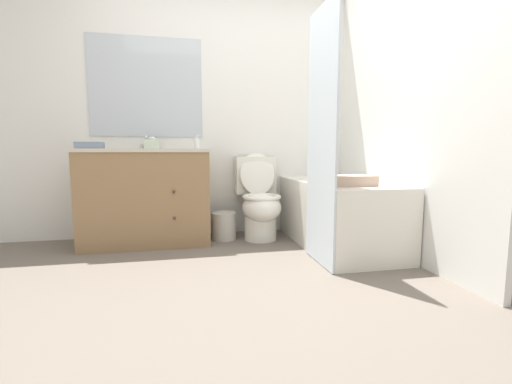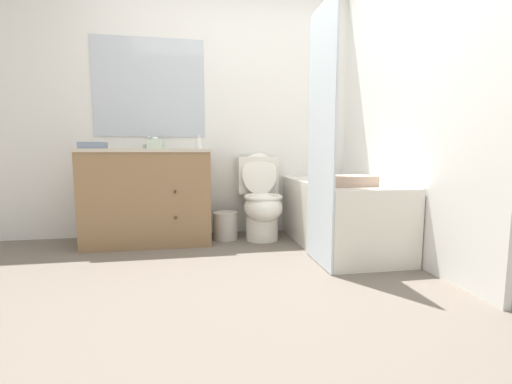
# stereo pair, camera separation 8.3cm
# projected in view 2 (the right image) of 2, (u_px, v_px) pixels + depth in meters

# --- Properties ---
(ground_plane) EXTENTS (14.00, 14.00, 0.00)m
(ground_plane) POSITION_uv_depth(u_px,v_px,m) (248.00, 290.00, 2.07)
(ground_plane) COLOR #6B6056
(wall_back) EXTENTS (8.00, 0.06, 2.50)m
(wall_back) POSITION_uv_depth(u_px,v_px,m) (224.00, 110.00, 3.45)
(wall_back) COLOR silver
(wall_back) RESTS_ON ground_plane
(wall_right) EXTENTS (0.05, 2.54, 2.50)m
(wall_right) POSITION_uv_depth(u_px,v_px,m) (386.00, 102.00, 2.90)
(wall_right) COLOR silver
(wall_right) RESTS_ON ground_plane
(vanity_cabinet) EXTENTS (1.12, 0.58, 0.86)m
(vanity_cabinet) POSITION_uv_depth(u_px,v_px,m) (149.00, 195.00, 3.13)
(vanity_cabinet) COLOR olive
(vanity_cabinet) RESTS_ON ground_plane
(sink_faucet) EXTENTS (0.14, 0.12, 0.12)m
(sink_faucet) POSITION_uv_depth(u_px,v_px,m) (151.00, 145.00, 3.27)
(sink_faucet) COLOR silver
(sink_faucet) RESTS_ON vanity_cabinet
(toilet) EXTENTS (0.40, 0.62, 0.82)m
(toilet) POSITION_uv_depth(u_px,v_px,m) (261.00, 201.00, 3.27)
(toilet) COLOR silver
(toilet) RESTS_ON ground_plane
(bathtub) EXTENTS (0.66, 1.39, 0.58)m
(bathtub) POSITION_uv_depth(u_px,v_px,m) (339.00, 214.00, 3.02)
(bathtub) COLOR silver
(bathtub) RESTS_ON ground_plane
(shower_curtain) EXTENTS (0.01, 0.52, 1.85)m
(shower_curtain) POSITION_uv_depth(u_px,v_px,m) (321.00, 138.00, 2.46)
(shower_curtain) COLOR silver
(shower_curtain) RESTS_ON ground_plane
(wastebasket) EXTENTS (0.24, 0.24, 0.26)m
(wastebasket) POSITION_uv_depth(u_px,v_px,m) (225.00, 226.00, 3.28)
(wastebasket) COLOR #B7B2A8
(wastebasket) RESTS_ON ground_plane
(tissue_box) EXTENTS (0.14, 0.12, 0.11)m
(tissue_box) POSITION_uv_depth(u_px,v_px,m) (155.00, 144.00, 3.22)
(tissue_box) COLOR silver
(tissue_box) RESTS_ON vanity_cabinet
(soap_dispenser) EXTENTS (0.05, 0.05, 0.13)m
(soap_dispenser) POSITION_uv_depth(u_px,v_px,m) (199.00, 143.00, 3.18)
(soap_dispenser) COLOR white
(soap_dispenser) RESTS_ON vanity_cabinet
(hand_towel_folded) EXTENTS (0.20, 0.14, 0.05)m
(hand_towel_folded) POSITION_uv_depth(u_px,v_px,m) (93.00, 145.00, 2.84)
(hand_towel_folded) COLOR slate
(hand_towel_folded) RESTS_ON vanity_cabinet
(bath_towel_folded) EXTENTS (0.35, 0.25, 0.08)m
(bath_towel_folded) POSITION_uv_depth(u_px,v_px,m) (350.00, 181.00, 2.60)
(bath_towel_folded) COLOR tan
(bath_towel_folded) RESTS_ON bathtub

